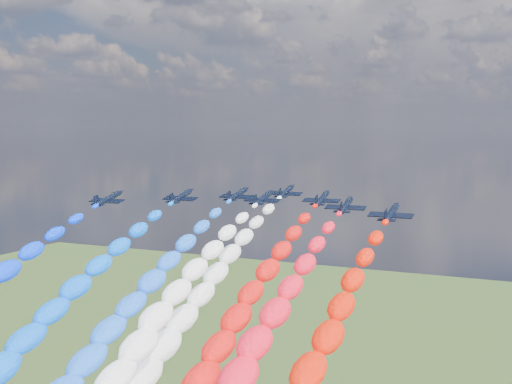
% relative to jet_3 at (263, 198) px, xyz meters
% --- Properties ---
extents(jet_0, '(9.42, 12.60, 5.46)m').
position_rel_jet_3_xyz_m(jet_0, '(-33.20, -16.69, 0.00)').
color(jet_0, black).
extents(jet_1, '(9.18, 12.42, 5.46)m').
position_rel_jet_3_xyz_m(jet_1, '(-20.00, -4.89, 0.00)').
color(jet_1, black).
extents(trail_1, '(6.79, 98.37, 48.02)m').
position_rel_jet_3_xyz_m(trail_1, '(-20.00, -55.59, -21.85)').
color(trail_1, blue).
extents(jet_2, '(9.67, 12.77, 5.46)m').
position_rel_jet_3_xyz_m(jet_2, '(-9.40, 5.10, 0.00)').
color(jet_2, black).
extents(trail_2, '(6.79, 98.37, 48.02)m').
position_rel_jet_3_xyz_m(trail_2, '(-9.40, -45.61, -21.85)').
color(trail_2, blue).
extents(jet_3, '(9.42, 12.60, 5.46)m').
position_rel_jet_3_xyz_m(jet_3, '(0.00, 0.00, 0.00)').
color(jet_3, black).
extents(trail_3, '(6.79, 98.37, 48.02)m').
position_rel_jet_3_xyz_m(trail_3, '(0.00, -50.70, -21.85)').
color(trail_3, white).
extents(jet_4, '(8.94, 12.25, 5.46)m').
position_rel_jet_3_xyz_m(jet_4, '(-1.09, 17.49, 0.00)').
color(jet_4, black).
extents(trail_4, '(6.79, 98.37, 48.02)m').
position_rel_jet_3_xyz_m(trail_4, '(-1.09, -33.21, -21.85)').
color(trail_4, silver).
extents(jet_5, '(9.32, 12.52, 5.46)m').
position_rel_jet_3_xyz_m(jet_5, '(13.19, 4.98, 0.00)').
color(jet_5, black).
extents(trail_5, '(6.79, 98.37, 48.02)m').
position_rel_jet_3_xyz_m(trail_5, '(13.19, -45.72, -21.85)').
color(trail_5, red).
extents(jet_6, '(9.59, 12.71, 5.46)m').
position_rel_jet_3_xyz_m(jet_6, '(22.59, -6.25, 0.00)').
color(jet_6, black).
extents(trail_6, '(6.79, 98.37, 48.02)m').
position_rel_jet_3_xyz_m(trail_6, '(22.59, -56.95, -21.85)').
color(trail_6, red).
extents(jet_7, '(9.00, 12.30, 5.46)m').
position_rel_jet_3_xyz_m(jet_7, '(34.73, -15.18, 0.00)').
color(jet_7, black).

